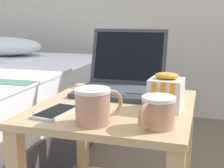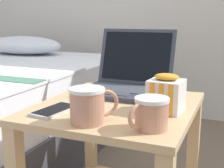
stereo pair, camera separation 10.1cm
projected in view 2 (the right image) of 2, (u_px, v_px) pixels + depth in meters
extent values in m
ellipsoid|color=silver|center=(23.00, 45.00, 2.45)|extent=(0.66, 0.36, 0.14)
cube|color=tan|center=(117.00, 107.00, 1.07)|extent=(0.52, 0.57, 0.02)
cube|color=tan|center=(91.00, 142.00, 1.45)|extent=(0.04, 0.04, 0.51)
cube|color=tan|center=(192.00, 159.00, 1.28)|extent=(0.04, 0.04, 0.51)
cube|color=#333842|center=(123.00, 92.00, 1.21)|extent=(0.32, 0.24, 0.02)
cube|color=#424751|center=(125.00, 89.00, 1.22)|extent=(0.28, 0.13, 0.00)
cube|color=#424751|center=(117.00, 93.00, 1.14)|extent=(0.09, 0.05, 0.00)
cube|color=#333842|center=(136.00, 56.00, 1.32)|extent=(0.32, 0.08, 0.23)
cube|color=black|center=(136.00, 56.00, 1.31)|extent=(0.29, 0.06, 0.20)
cube|color=silver|center=(154.00, 63.00, 1.29)|extent=(0.03, 0.01, 0.04)
cube|color=black|center=(131.00, 53.00, 1.33)|extent=(0.04, 0.01, 0.04)
cylinder|color=tan|center=(87.00, 106.00, 0.87)|extent=(0.10, 0.10, 0.10)
cylinder|color=silver|center=(87.00, 90.00, 0.86)|extent=(0.10, 0.10, 0.01)
cylinder|color=black|center=(87.00, 93.00, 0.86)|extent=(0.09, 0.09, 0.01)
torus|color=tan|center=(105.00, 103.00, 0.89)|extent=(0.07, 0.06, 0.08)
cylinder|color=tan|center=(152.00, 113.00, 0.83)|extent=(0.09, 0.09, 0.09)
cylinder|color=silver|center=(152.00, 100.00, 0.82)|extent=(0.09, 0.09, 0.01)
cylinder|color=black|center=(152.00, 103.00, 0.82)|extent=(0.08, 0.08, 0.01)
torus|color=tan|center=(138.00, 116.00, 0.80)|extent=(0.04, 0.07, 0.07)
cube|color=silver|center=(166.00, 96.00, 0.98)|extent=(0.11, 0.11, 0.10)
cube|color=orange|center=(152.00, 98.00, 0.95)|extent=(0.01, 0.00, 0.10)
cube|color=orange|center=(161.00, 99.00, 0.94)|extent=(0.01, 0.00, 0.10)
cube|color=orange|center=(170.00, 100.00, 0.93)|extent=(0.01, 0.00, 0.10)
ellipsoid|color=orange|center=(167.00, 77.00, 0.97)|extent=(0.08, 0.06, 0.02)
cube|color=#B7BABC|center=(55.00, 110.00, 0.99)|extent=(0.10, 0.17, 0.01)
cube|color=black|center=(55.00, 109.00, 0.99)|extent=(0.09, 0.15, 0.00)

